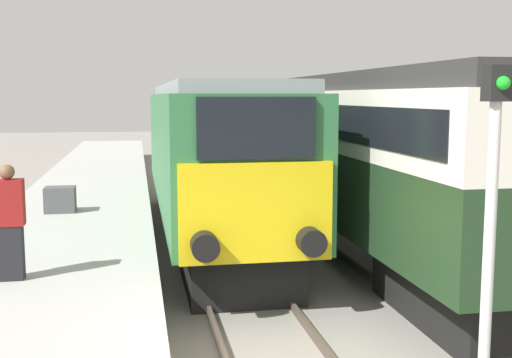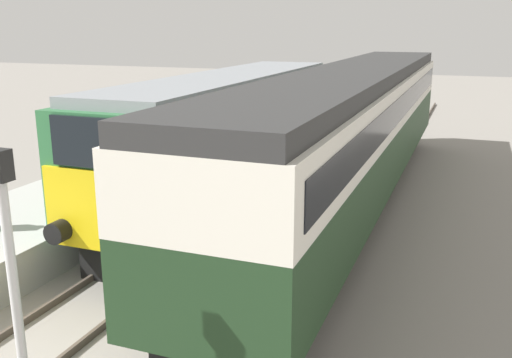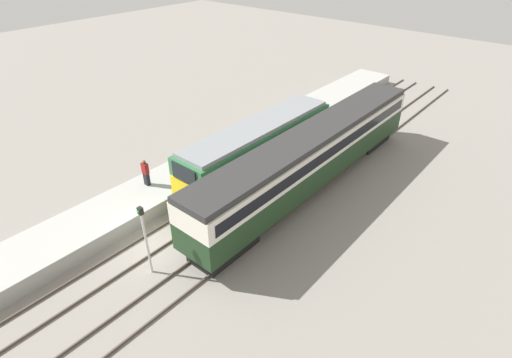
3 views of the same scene
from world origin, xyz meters
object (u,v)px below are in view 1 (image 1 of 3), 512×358
passenger_carriage (325,137)px  signal_post (490,224)px  person_on_platform (9,223)px  locomotive (211,155)px  luggage_crate (60,199)px

passenger_carriage → signal_post: size_ratio=5.24×
person_on_platform → locomotive: bearing=59.3°
locomotive → luggage_crate: locomotive is taller
locomotive → luggage_crate: bearing=-170.9°
signal_post → locomotive: bearing=99.4°
locomotive → signal_post: bearing=-80.6°
luggage_crate → passenger_carriage: bearing=15.1°
locomotive → signal_post: (1.70, -10.26, 0.18)m
locomotive → passenger_carriage: bearing=21.2°
passenger_carriage → locomotive: bearing=-158.8°
locomotive → signal_post: size_ratio=3.29×
locomotive → luggage_crate: 3.83m
locomotive → passenger_carriage: (3.40, 1.32, 0.33)m
passenger_carriage → person_on_platform: 10.46m
locomotive → luggage_crate: size_ratio=18.59×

